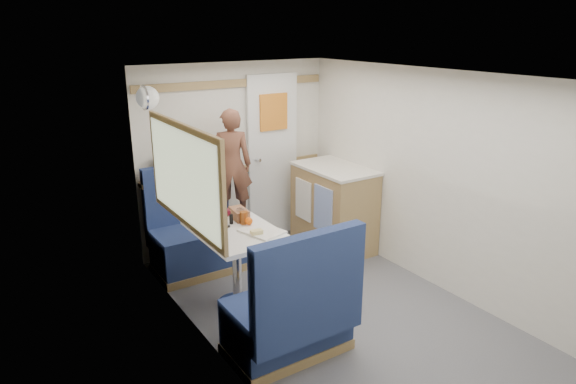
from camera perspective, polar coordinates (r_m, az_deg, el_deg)
floor at (r=4.27m, az=9.03°, el=-15.57°), size 4.50×4.50×0.00m
ceiling at (r=3.59m, az=10.60°, el=12.16°), size 4.50×4.50×0.00m
wall_back at (r=5.60m, az=-5.85°, el=3.97°), size 2.20×0.02×2.00m
wall_left at (r=3.23m, az=-5.01°, el=-6.73°), size 0.02×4.50×2.00m
wall_right at (r=4.60m, az=19.98°, el=-0.15°), size 0.02×4.50×2.00m
oak_trim_low at (r=5.62m, az=-5.71°, el=2.45°), size 2.15×0.02×0.08m
oak_trim_high at (r=5.45m, az=-6.01°, el=11.91°), size 2.15×0.02×0.08m
side_window at (r=4.01m, az=-11.56°, el=1.75°), size 0.04×1.30×0.72m
rear_door at (r=5.79m, az=-1.72°, el=4.24°), size 0.62×0.12×1.86m
dinette_table at (r=4.40m, az=-5.78°, el=-5.96°), size 0.62×0.92×0.72m
bench_far at (r=5.23m, az=-10.03°, el=-5.33°), size 0.90×0.59×1.05m
bench_near at (r=3.86m, az=0.39°, el=-14.00°), size 0.90×0.59×1.05m
ledge at (r=5.26m, az=-11.46°, el=1.44°), size 0.90×0.14×0.04m
dome_light at (r=4.71m, az=-15.36°, el=10.08°), size 0.20×0.20×0.20m
galley_counter at (r=5.61m, az=5.09°, el=-1.69°), size 0.57×0.92×0.92m
person at (r=5.19m, az=-6.32°, el=3.04°), size 0.49×0.42×1.14m
duffel_bag at (r=5.22m, az=-11.79°, el=2.81°), size 0.52×0.34×0.23m
tray at (r=4.25m, az=-2.91°, el=-4.38°), size 0.34×0.40×0.02m
orange_fruit at (r=4.36m, az=-4.38°, el=-3.23°), size 0.07×0.07×0.07m
cheese_block at (r=4.18m, az=-3.52°, el=-4.45°), size 0.10×0.07×0.03m
wine_glass at (r=4.35m, az=-6.88°, el=-2.35°), size 0.08×0.08×0.17m
tumbler_left at (r=4.07m, az=-7.42°, el=-4.83°), size 0.07×0.07×0.12m
tumbler_mid at (r=4.45m, az=-9.20°, el=-2.95°), size 0.07×0.07×0.11m
tumbler_right at (r=4.50m, az=-5.30°, el=-2.53°), size 0.07×0.07×0.11m
beer_glass at (r=4.43m, az=-4.92°, el=-2.87°), size 0.07×0.07×0.11m
pepper_grinder at (r=4.44m, az=-6.33°, el=-3.00°), size 0.03×0.03×0.09m
salt_grinder at (r=4.42m, az=-7.12°, el=-3.04°), size 0.04×0.04×0.10m
bread_loaf at (r=4.55m, az=-5.44°, el=-2.44°), size 0.14×0.23×0.09m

